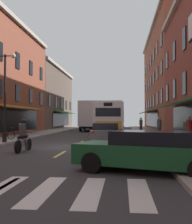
{
  "coord_description": "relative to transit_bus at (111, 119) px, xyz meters",
  "views": [
    {
      "loc": [
        2.92,
        -16.4,
        1.68
      ],
      "look_at": [
        0.49,
        9.22,
        2.29
      ],
      "focal_mm": 44.51,
      "sensor_mm": 36.0,
      "label": 1
    }
  ],
  "objects": [
    {
      "name": "ground_plane",
      "position": [
        -1.77,
        -11.95,
        -1.73
      ],
      "size": [
        34.8,
        80.0,
        0.1
      ],
      "primitive_type": "cube",
      "color": "#333335"
    },
    {
      "name": "lane_centre_dashes",
      "position": [
        -1.77,
        -12.2,
        -1.68
      ],
      "size": [
        0.14,
        73.9,
        0.01
      ],
      "color": "#DBCC4C",
      "rests_on": "ground"
    },
    {
      "name": "sidewalk_right",
      "position": [
        4.13,
        -11.95,
        -1.61
      ],
      "size": [
        3.0,
        80.0,
        0.14
      ],
      "primitive_type": "cube",
      "color": "gray",
      "rests_on": "ground"
    },
    {
      "name": "transit_bus",
      "position": [
        0.0,
        0.0,
        0.0
      ],
      "size": [
        2.65,
        11.62,
        3.2
      ],
      "color": "white",
      "rests_on": "ground"
    },
    {
      "name": "box_truck",
      "position": [
        -3.18,
        8.99,
        0.35
      ],
      "size": [
        2.57,
        7.42,
        3.92
      ],
      "color": "#B21E19",
      "rests_on": "ground"
    },
    {
      "name": "sedan_near",
      "position": [
        0.06,
        -9.38,
        -0.97
      ],
      "size": [
        1.91,
        4.27,
        1.38
      ],
      "color": "#515154",
      "rests_on": "ground"
    },
    {
      "name": "sedan_mid",
      "position": [
        2.0,
        -19.54,
        -1.01
      ],
      "size": [
        4.86,
        3.09,
        1.29
      ],
      "color": "#144723",
      "rests_on": "ground"
    },
    {
      "name": "sedan_far",
      "position": [
        -3.09,
        17.84,
        -0.94
      ],
      "size": [
        2.01,
        4.29,
        1.46
      ],
      "color": "black",
      "rests_on": "ground"
    },
    {
      "name": "motorcycle_rider",
      "position": [
        -3.84,
        -14.71,
        -0.97
      ],
      "size": [
        0.62,
        2.07,
        1.66
      ],
      "color": "black",
      "rests_on": "ground"
    },
    {
      "name": "bicycle_near",
      "position": [
        -6.55,
        -8.51,
        -1.18
      ],
      "size": [
        1.7,
        0.48,
        0.91
      ],
      "color": "black",
      "rests_on": "sidewalk_left"
    },
    {
      "name": "pedestrian_near",
      "position": [
        4.91,
        -12.28,
        -0.65
      ],
      "size": [
        0.53,
        0.43,
        1.69
      ],
      "rotation": [
        0.0,
        0.0,
        4.29
      ],
      "color": "black",
      "rests_on": "sidewalk_right"
    },
    {
      "name": "pedestrian_mid",
      "position": [
        4.11,
        -5.57,
        -0.67
      ],
      "size": [
        0.36,
        0.36,
        1.69
      ],
      "rotation": [
        0.0,
        0.0,
        5.88
      ],
      "color": "navy",
      "rests_on": "sidewalk_right"
    },
    {
      "name": "pedestrian_far",
      "position": [
        3.22,
        2.64,
        -0.68
      ],
      "size": [
        0.36,
        0.36,
        1.68
      ],
      "rotation": [
        0.0,
        0.0,
        0.88
      ],
      "color": "maroon",
      "rests_on": "sidewalk_right"
    },
    {
      "name": "street_lamp_twin",
      "position": [
        -6.5,
        -10.9,
        1.66
      ],
      "size": [
        1.42,
        0.32,
        5.81
      ],
      "color": "black",
      "rests_on": "sidewalk_left"
    }
  ]
}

